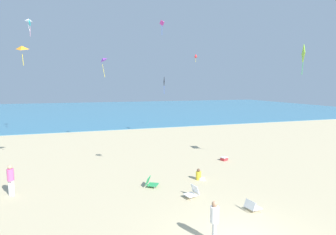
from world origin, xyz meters
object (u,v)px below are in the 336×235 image
Objects in this scene: person_3 at (199,176)px; kite_lime at (303,54)px; person_2 at (11,178)px; kite_orange at (22,48)px; person_0 at (214,219)px; kite_white at (29,20)px; beach_chair_mid_beach at (252,206)px; beach_chair_far_left at (193,192)px; kite_magenta at (162,24)px; kite_purple at (103,59)px; kite_black at (164,82)px; kite_red at (196,56)px; cooler_box at (224,159)px; beach_chair_far_right at (151,183)px; kite_teal at (30,24)px.

kite_lime is (7.01, -0.38, 7.46)m from person_3.
person_2 is 8.06m from kite_orange.
kite_lime is (17.28, -1.18, 6.77)m from person_2.
kite_lime reaches higher than kite_orange.
person_0 is 1.26× the size of kite_white.
beach_chair_mid_beach is 10.67m from kite_lime.
person_3 is at bearing -55.51° from kite_white.
kite_white is at bearing -76.10° from beach_chair_far_left.
kite_magenta reaches higher than kite_lime.
kite_purple is at bearing 97.55° from beach_chair_mid_beach.
kite_red is at bearing 18.90° from kite_black.
kite_purple reaches higher than cooler_box.
person_3 is 13.55m from kite_orange.
person_2 reaches higher than beach_chair_far_right.
kite_white is at bearing 109.28° from beach_chair_mid_beach.
person_2 is 22.22m from kite_magenta.
beach_chair_far_right is 0.52× the size of person_2.
kite_magenta is (12.21, 10.49, 4.52)m from kite_orange.
kite_lime reaches higher than beach_chair_far_right.
beach_chair_far_right is 1.43× the size of cooler_box.
kite_lime is (9.21, 5.81, 6.80)m from person_0.
kite_purple is (-8.25, 8.49, 8.00)m from cooler_box.
beach_chair_mid_beach is 27.40m from kite_white.
beach_chair_far_left is 21.75m from kite_red.
person_0 is 0.95× the size of kite_magenta.
kite_orange reaches higher than person_2.
kite_teal is at bearing -178.14° from kite_magenta.
kite_orange is at bearing -52.59° from beach_chair_far_left.
kite_teal is (0.42, -2.16, -0.79)m from kite_white.
cooler_box is 14.29m from kite_purple.
kite_orange is at bearing 129.10° from beach_chair_mid_beach.
kite_teal is 0.83× the size of kite_lime.
kite_lime is at bearing 22.35° from beach_chair_mid_beach.
beach_chair_far_left is 2.98m from beach_chair_mid_beach.
beach_chair_far_right is 6.06m from person_0.
kite_magenta reaches higher than kite_white.
beach_chair_far_left is 16.44m from kite_purple.
beach_chair_far_right is at bearing -108.77° from kite_magenta.
person_2 is at bearing -130.91° from kite_magenta.
kite_purple is (-1.59, 12.00, 7.90)m from beach_chair_far_right.
kite_magenta is 1.61× the size of kite_red.
beach_chair_far_left is at bearing -62.00° from kite_white.
beach_chair_far_right is 0.45× the size of kite_purple.
kite_lime is (11.68, -12.15, -0.42)m from kite_purple.
beach_chair_far_right is at bearing -152.21° from cooler_box.
kite_magenta reaches higher than person_0.
kite_purple is (-2.47, 17.96, 7.22)m from person_0.
beach_chair_far_left is 0.41× the size of kite_lime.
kite_magenta reaches higher than kite_teal.
kite_magenta is (3.53, 17.40, 12.29)m from beach_chair_far_left.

